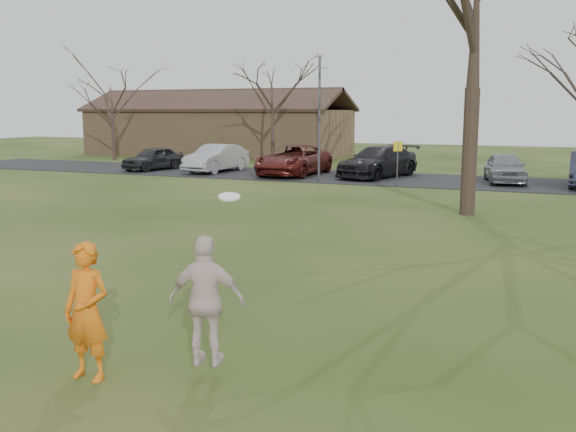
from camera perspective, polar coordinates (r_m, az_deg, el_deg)
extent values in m
plane|color=#1E380F|center=(9.02, -10.02, -13.36)|extent=(120.00, 120.00, 0.00)
cube|color=black|center=(32.49, 14.31, 3.02)|extent=(62.00, 6.50, 0.04)
imported|color=orange|center=(8.71, -17.50, -8.13)|extent=(0.67, 0.44, 1.82)
imported|color=#232326|center=(38.14, -11.94, 5.06)|extent=(2.32, 4.20, 1.35)
imported|color=#A7A6AC|center=(36.35, -6.41, 5.15)|extent=(1.98, 4.79, 1.54)
imported|color=#521713|center=(34.42, 0.52, 5.01)|extent=(2.77, 5.79, 1.59)
imported|color=black|center=(33.60, 8.04, 4.83)|extent=(3.75, 5.94, 1.60)
imported|color=gray|center=(32.45, 18.78, 4.11)|extent=(2.48, 4.47, 1.44)
imported|color=silver|center=(8.30, -7.25, -7.52)|extent=(1.06, 0.63, 1.70)
cylinder|color=white|center=(7.96, -5.25, 1.72)|extent=(0.28, 0.27, 0.11)
cube|color=#8C6D4C|center=(51.27, -6.22, 7.43)|extent=(20.00, 8.00, 3.50)
cube|color=#33231C|center=(49.46, -7.43, 10.23)|extent=(20.60, 4.40, 1.78)
cube|color=#33231C|center=(53.05, -5.19, 10.21)|extent=(20.60, 4.40, 1.78)
cube|color=#38281E|center=(51.26, -6.28, 11.00)|extent=(20.60, 0.45, 0.20)
cylinder|color=#47474C|center=(31.31, 2.81, 8.53)|extent=(0.12, 0.12, 6.00)
sphere|color=beige|center=(31.42, 2.85, 14.19)|extent=(0.34, 0.34, 0.34)
cylinder|color=#47474C|center=(29.81, 9.73, 4.52)|extent=(0.06, 0.06, 2.00)
cube|color=yellow|center=(29.76, 9.77, 6.15)|extent=(0.35, 0.35, 0.45)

